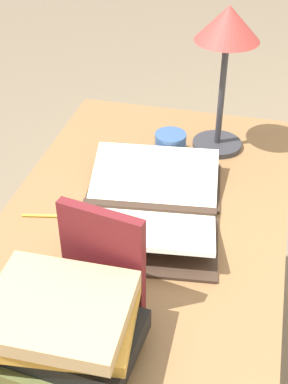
# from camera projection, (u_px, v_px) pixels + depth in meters

# --- Properties ---
(reading_desk) EXTENTS (1.26, 0.71, 0.77)m
(reading_desk) POSITION_uv_depth(u_px,v_px,m) (139.00, 261.00, 1.38)
(reading_desk) COLOR brown
(reading_desk) RESTS_ON ground_plane
(open_book) EXTENTS (0.50, 0.40, 0.07)m
(open_book) POSITION_uv_depth(u_px,v_px,m) (149.00, 205.00, 1.34)
(open_book) COLOR #38281E
(open_book) RESTS_ON reading_desk
(book_stack_tall) EXTENTS (0.23, 0.31, 0.14)m
(book_stack_tall) POSITION_uv_depth(u_px,v_px,m) (61.00, 327.00, 0.97)
(book_stack_tall) COLOR brown
(book_stack_tall) RESTS_ON reading_desk
(book_standing_upright) EXTENTS (0.05, 0.18, 0.23)m
(book_standing_upright) POSITION_uv_depth(u_px,v_px,m) (103.00, 257.00, 1.05)
(book_standing_upright) COLOR maroon
(book_standing_upright) RESTS_ON reading_desk
(reading_lamp) EXTENTS (0.18, 0.18, 0.42)m
(reading_lamp) POSITION_uv_depth(u_px,v_px,m) (227.00, 39.00, 1.42)
(reading_lamp) COLOR #2D2D33
(reading_lamp) RESTS_ON reading_desk
(coffee_mug) EXTENTS (0.12, 0.09, 0.08)m
(coffee_mug) POSITION_uv_depth(u_px,v_px,m) (170.00, 146.00, 1.54)
(coffee_mug) COLOR #335184
(coffee_mug) RESTS_ON reading_desk
(pencil) EXTENTS (0.04, 0.17, 0.01)m
(pencil) POSITION_uv_depth(u_px,v_px,m) (55.00, 216.00, 1.34)
(pencil) COLOR gold
(pencil) RESTS_ON reading_desk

